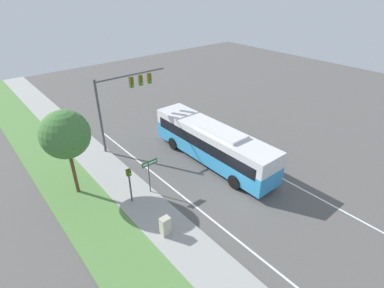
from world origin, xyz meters
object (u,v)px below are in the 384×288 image
(signal_gantry, at_px, (123,94))
(pedestrian_signal, at_px, (130,180))
(street_sign, at_px, (149,171))
(utility_cabinet, at_px, (165,226))
(bus, at_px, (212,142))

(signal_gantry, bearing_deg, pedestrian_signal, -117.70)
(street_sign, height_order, utility_cabinet, street_sign)
(bus, distance_m, utility_cabinet, 8.86)
(bus, bearing_deg, pedestrian_signal, -177.71)
(bus, bearing_deg, utility_cabinet, -151.37)
(bus, relative_size, utility_cabinet, 9.89)
(bus, relative_size, signal_gantry, 1.80)
(street_sign, bearing_deg, pedestrian_signal, -177.29)
(street_sign, relative_size, utility_cabinet, 2.24)
(signal_gantry, distance_m, utility_cabinet, 12.59)
(bus, xyz_separation_m, signal_gantry, (-3.89, 7.06, 3.00))
(bus, bearing_deg, signal_gantry, 118.85)
(bus, xyz_separation_m, street_sign, (-6.17, -0.23, 0.03))
(pedestrian_signal, xyz_separation_m, street_sign, (1.59, 0.08, 0.01))
(signal_gantry, relative_size, utility_cabinet, 5.48)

